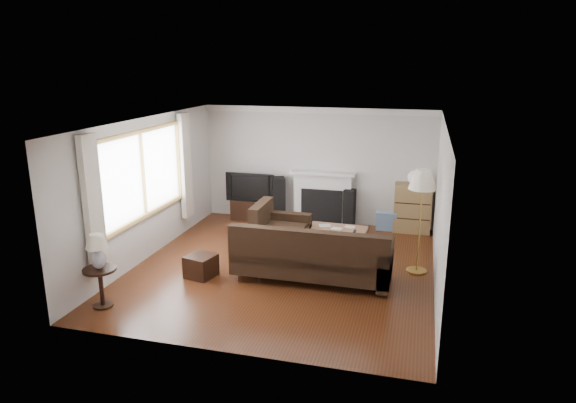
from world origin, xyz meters
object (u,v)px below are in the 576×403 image
(tv_stand, at_px, (252,210))
(coffee_table, at_px, (337,239))
(sectional_sofa, at_px, (312,253))
(floor_lamp, at_px, (420,222))
(bookshelf, at_px, (413,208))
(side_table, at_px, (101,287))

(tv_stand, bearing_deg, coffee_table, -32.88)
(sectional_sofa, bearing_deg, floor_lamp, 23.82)
(bookshelf, distance_m, sectional_sofa, 3.22)
(sectional_sofa, xyz_separation_m, floor_lamp, (1.64, 0.73, 0.44))
(tv_stand, distance_m, side_table, 4.62)
(bookshelf, xyz_separation_m, side_table, (-4.21, -4.59, -0.22))
(sectional_sofa, height_order, side_table, sectional_sofa)
(tv_stand, distance_m, sectional_sofa, 3.46)
(bookshelf, relative_size, coffee_table, 0.94)
(tv_stand, xyz_separation_m, bookshelf, (3.47, 0.03, 0.29))
(tv_stand, xyz_separation_m, coffee_table, (2.15, -1.39, -0.01))
(tv_stand, height_order, side_table, side_table)
(tv_stand, height_order, bookshelf, bookshelf)
(sectional_sofa, relative_size, side_table, 4.64)
(tv_stand, height_order, coffee_table, tv_stand)
(coffee_table, bearing_deg, tv_stand, 148.98)
(floor_lamp, relative_size, side_table, 2.98)
(side_table, bearing_deg, sectional_sofa, 32.59)
(coffee_table, relative_size, floor_lamp, 0.62)
(floor_lamp, bearing_deg, side_table, -150.55)
(side_table, bearing_deg, bookshelf, 47.47)
(tv_stand, height_order, floor_lamp, floor_lamp)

